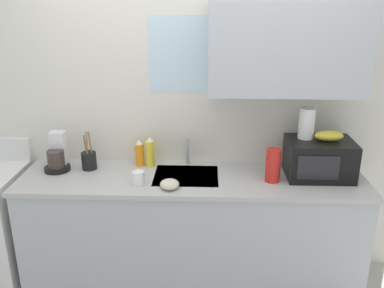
# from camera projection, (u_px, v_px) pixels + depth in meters

# --- Properties ---
(kitchen_wall_assembly) EXTENTS (3.25, 0.42, 2.50)m
(kitchen_wall_assembly) POSITION_uv_depth(u_px,v_px,m) (211.00, 104.00, 3.11)
(kitchen_wall_assembly) COLOR silver
(kitchen_wall_assembly) RESTS_ON ground
(counter_unit) EXTENTS (2.48, 0.63, 0.90)m
(counter_unit) POSITION_uv_depth(u_px,v_px,m) (192.00, 230.00, 3.13)
(counter_unit) COLOR #B2B7BC
(counter_unit) RESTS_ON ground
(sink_faucet) EXTENTS (0.03, 0.03, 0.21)m
(sink_faucet) POSITION_uv_depth(u_px,v_px,m) (188.00, 151.00, 3.18)
(sink_faucet) COLOR #B2B5BA
(sink_faucet) RESTS_ON counter_unit
(microwave) EXTENTS (0.46, 0.35, 0.27)m
(microwave) POSITION_uv_depth(u_px,v_px,m) (319.00, 159.00, 2.95)
(microwave) COLOR black
(microwave) RESTS_ON counter_unit
(banana_bunch) EXTENTS (0.20, 0.11, 0.07)m
(banana_bunch) POSITION_uv_depth(u_px,v_px,m) (329.00, 136.00, 2.90)
(banana_bunch) COLOR gold
(banana_bunch) RESTS_ON microwave
(paper_towel_roll) EXTENTS (0.11, 0.11, 0.22)m
(paper_towel_roll) POSITION_uv_depth(u_px,v_px,m) (307.00, 123.00, 2.92)
(paper_towel_roll) COLOR white
(paper_towel_roll) RESTS_ON microwave
(coffee_maker) EXTENTS (0.19, 0.21, 0.28)m
(coffee_maker) POSITION_uv_depth(u_px,v_px,m) (58.00, 156.00, 3.09)
(coffee_maker) COLOR black
(coffee_maker) RESTS_ON counter_unit
(dish_soap_bottle_yellow) EXTENTS (0.07, 0.07, 0.24)m
(dish_soap_bottle_yellow) POSITION_uv_depth(u_px,v_px,m) (150.00, 152.00, 3.14)
(dish_soap_bottle_yellow) COLOR yellow
(dish_soap_bottle_yellow) RESTS_ON counter_unit
(dish_soap_bottle_orange) EXTENTS (0.07, 0.07, 0.21)m
(dish_soap_bottle_orange) POSITION_uv_depth(u_px,v_px,m) (140.00, 153.00, 3.16)
(dish_soap_bottle_orange) COLOR orange
(dish_soap_bottle_orange) RESTS_ON counter_unit
(cereal_canister) EXTENTS (0.10, 0.10, 0.24)m
(cereal_canister) POSITION_uv_depth(u_px,v_px,m) (273.00, 165.00, 2.88)
(cereal_canister) COLOR red
(cereal_canister) RESTS_ON counter_unit
(mug_white) EXTENTS (0.08, 0.08, 0.09)m
(mug_white) POSITION_uv_depth(u_px,v_px,m) (138.00, 178.00, 2.85)
(mug_white) COLOR white
(mug_white) RESTS_ON counter_unit
(utensil_crock) EXTENTS (0.11, 0.11, 0.29)m
(utensil_crock) POSITION_uv_depth(u_px,v_px,m) (89.00, 160.00, 3.10)
(utensil_crock) COLOR black
(utensil_crock) RESTS_ON counter_unit
(small_bowl) EXTENTS (0.13, 0.13, 0.06)m
(small_bowl) POSITION_uv_depth(u_px,v_px,m) (170.00, 184.00, 2.79)
(small_bowl) COLOR beige
(small_bowl) RESTS_ON counter_unit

